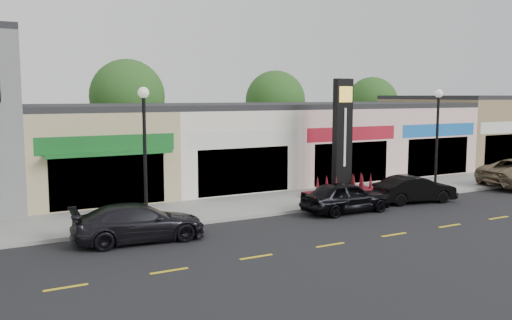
# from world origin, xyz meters

# --- Properties ---
(ground) EXTENTS (120.00, 120.00, 0.00)m
(ground) POSITION_xyz_m (0.00, 0.00, 0.00)
(ground) COLOR black
(ground) RESTS_ON ground
(sidewalk) EXTENTS (52.00, 4.30, 0.15)m
(sidewalk) POSITION_xyz_m (0.00, 4.35, 0.07)
(sidewalk) COLOR gray
(sidewalk) RESTS_ON ground
(curb) EXTENTS (52.00, 0.20, 0.15)m
(curb) POSITION_xyz_m (0.00, 2.10, 0.07)
(curb) COLOR gray
(curb) RESTS_ON ground
(shop_beige) EXTENTS (7.00, 10.85, 4.80)m
(shop_beige) POSITION_xyz_m (-8.50, 11.46, 2.40)
(shop_beige) COLOR tan
(shop_beige) RESTS_ON ground
(shop_cream) EXTENTS (7.00, 10.01, 4.80)m
(shop_cream) POSITION_xyz_m (-1.50, 11.47, 2.40)
(shop_cream) COLOR silver
(shop_cream) RESTS_ON ground
(shop_pink_w) EXTENTS (7.00, 10.01, 4.80)m
(shop_pink_w) POSITION_xyz_m (5.50, 11.47, 2.40)
(shop_pink_w) COLOR #FACEBE
(shop_pink_w) RESTS_ON ground
(shop_pink_e) EXTENTS (7.00, 10.01, 4.80)m
(shop_pink_e) POSITION_xyz_m (12.50, 11.47, 2.40)
(shop_pink_e) COLOR #FACEBE
(shop_pink_e) RESTS_ON ground
(shop_tan) EXTENTS (7.00, 10.01, 5.30)m
(shop_tan) POSITION_xyz_m (19.50, 11.48, 2.65)
(shop_tan) COLOR #826B4B
(shop_tan) RESTS_ON ground
(tree_rear_west) EXTENTS (5.20, 5.20, 7.83)m
(tree_rear_west) POSITION_xyz_m (-4.00, 19.50, 5.22)
(tree_rear_west) COLOR #382619
(tree_rear_west) RESTS_ON ground
(tree_rear_mid) EXTENTS (4.80, 4.80, 7.29)m
(tree_rear_mid) POSITION_xyz_m (8.00, 19.50, 4.88)
(tree_rear_mid) COLOR #382619
(tree_rear_mid) RESTS_ON ground
(tree_rear_east) EXTENTS (4.60, 4.60, 6.94)m
(tree_rear_east) POSITION_xyz_m (18.00, 19.50, 4.63)
(tree_rear_east) COLOR #382619
(tree_rear_east) RESTS_ON ground
(lamp_west_near) EXTENTS (0.44, 0.44, 5.47)m
(lamp_west_near) POSITION_xyz_m (-8.00, 2.50, 3.48)
(lamp_west_near) COLOR black
(lamp_west_near) RESTS_ON sidewalk
(lamp_east_near) EXTENTS (0.44, 0.44, 5.47)m
(lamp_east_near) POSITION_xyz_m (8.00, 2.50, 3.48)
(lamp_east_near) COLOR black
(lamp_east_near) RESTS_ON sidewalk
(pylon_sign) EXTENTS (4.20, 1.30, 6.00)m
(pylon_sign) POSITION_xyz_m (3.00, 4.20, 2.27)
(pylon_sign) COLOR #540E1E
(pylon_sign) RESTS_ON sidewalk
(car_dark_sedan) EXTENTS (2.29, 4.92, 1.39)m
(car_dark_sedan) POSITION_xyz_m (-8.81, 0.76, 0.70)
(car_dark_sedan) COLOR black
(car_dark_sedan) RESTS_ON ground
(car_black_sedan) EXTENTS (1.74, 4.25, 1.44)m
(car_black_sedan) POSITION_xyz_m (0.85, 1.07, 0.72)
(car_black_sedan) COLOR black
(car_black_sedan) RESTS_ON ground
(car_black_conv) EXTENTS (2.10, 4.27, 1.35)m
(car_black_conv) POSITION_xyz_m (5.31, 1.29, 0.67)
(car_black_conv) COLOR black
(car_black_conv) RESTS_ON ground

